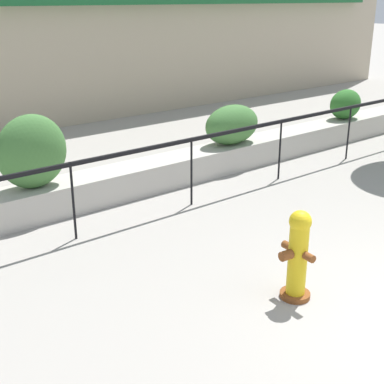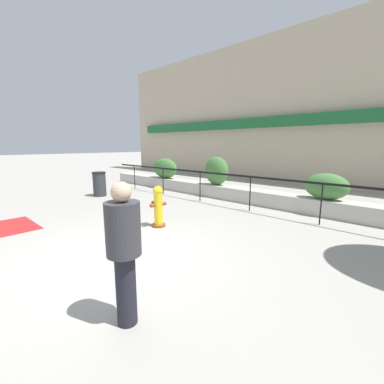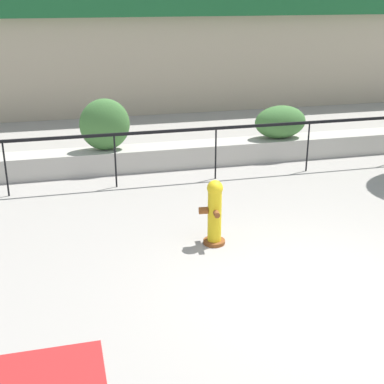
# 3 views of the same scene
# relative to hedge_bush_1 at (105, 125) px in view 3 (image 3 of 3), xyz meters

# --- Properties ---
(ground_plane) EXTENTS (120.00, 120.00, 0.00)m
(ground_plane) POSITION_rel_hedge_bush_1_xyz_m (2.23, -6.00, -1.07)
(ground_plane) COLOR #9E9991
(planter_wall_low) EXTENTS (18.00, 0.70, 0.50)m
(planter_wall_low) POSITION_rel_hedge_bush_1_xyz_m (2.23, 0.00, -0.82)
(planter_wall_low) COLOR #B7B2A8
(planter_wall_low) RESTS_ON ground
(fence_railing_segment) EXTENTS (15.00, 0.05, 1.15)m
(fence_railing_segment) POSITION_rel_hedge_bush_1_xyz_m (2.23, -1.10, -0.06)
(fence_railing_segment) COLOR black
(fence_railing_segment) RESTS_ON ground
(hedge_bush_1) EXTENTS (1.10, 0.61, 1.15)m
(hedge_bush_1) POSITION_rel_hedge_bush_1_xyz_m (0.00, 0.00, 0.00)
(hedge_bush_1) COLOR #427538
(hedge_bush_1) RESTS_ON planter_wall_low
(hedge_bush_2) EXTENTS (1.27, 0.70, 0.79)m
(hedge_bush_2) POSITION_rel_hedge_bush_1_xyz_m (4.16, 0.00, -0.18)
(hedge_bush_2) COLOR #427538
(hedge_bush_2) RESTS_ON planter_wall_low
(fire_hydrant) EXTENTS (0.45, 0.48, 1.08)m
(fire_hydrant) POSITION_rel_hedge_bush_1_xyz_m (1.30, -4.15, -0.52)
(fire_hydrant) COLOR brown
(fire_hydrant) RESTS_ON ground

